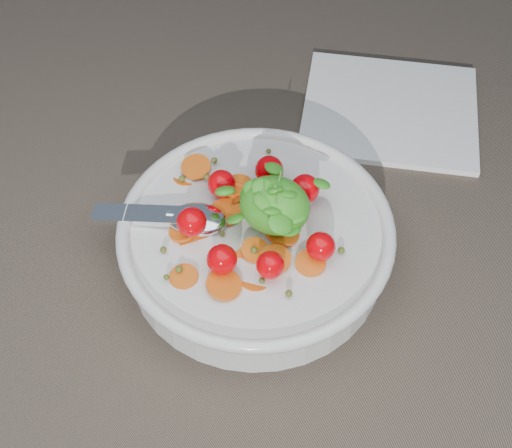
% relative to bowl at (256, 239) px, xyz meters
% --- Properties ---
extents(ground, '(6.00, 6.00, 0.00)m').
position_rel_bowl_xyz_m(ground, '(0.01, -0.00, -0.03)').
color(ground, brown).
rests_on(ground, ground).
extents(bowl, '(0.25, 0.24, 0.10)m').
position_rel_bowl_xyz_m(bowl, '(0.00, 0.00, 0.00)').
color(bowl, silver).
rests_on(bowl, ground).
extents(napkin, '(0.21, 0.20, 0.01)m').
position_rel_bowl_xyz_m(napkin, '(0.05, 0.23, -0.02)').
color(napkin, white).
rests_on(napkin, ground).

